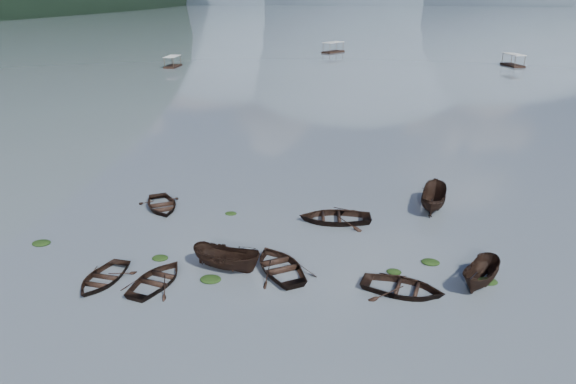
% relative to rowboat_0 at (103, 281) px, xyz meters
% --- Properties ---
extents(ground_plane, '(2400.00, 2400.00, 0.00)m').
position_rel_rowboat_0_xyz_m(ground_plane, '(8.20, -2.18, 0.00)').
color(ground_plane, '#4A535C').
extents(haze_mtn_a, '(520.00, 520.00, 280.00)m').
position_rel_rowboat_0_xyz_m(haze_mtn_a, '(-251.80, 897.82, 0.00)').
color(haze_mtn_a, '#475666').
rests_on(haze_mtn_a, ground).
extents(haze_mtn_b, '(520.00, 520.00, 340.00)m').
position_rel_rowboat_0_xyz_m(haze_mtn_b, '(-51.80, 897.82, 0.00)').
color(haze_mtn_b, '#475666').
rests_on(haze_mtn_b, ground).
extents(haze_mtn_c, '(520.00, 520.00, 260.00)m').
position_rel_rowboat_0_xyz_m(haze_mtn_c, '(148.20, 897.82, 0.00)').
color(haze_mtn_c, '#475666').
rests_on(haze_mtn_c, ground).
extents(rowboat_0, '(2.97, 3.98, 0.79)m').
position_rel_rowboat_0_xyz_m(rowboat_0, '(0.00, 0.00, 0.00)').
color(rowboat_0, black).
rests_on(rowboat_0, ground).
extents(rowboat_1, '(3.55, 4.44, 0.82)m').
position_rel_rowboat_0_xyz_m(rowboat_1, '(2.96, 0.35, 0.00)').
color(rowboat_1, black).
rests_on(rowboat_1, ground).
extents(rowboat_2, '(4.38, 2.34, 1.61)m').
position_rel_rowboat_0_xyz_m(rowboat_2, '(6.16, 2.54, 0.00)').
color(rowboat_2, black).
rests_on(rowboat_2, ground).
extents(rowboat_3, '(5.20, 5.53, 0.93)m').
position_rel_rowboat_0_xyz_m(rowboat_3, '(9.11, 2.97, 0.00)').
color(rowboat_3, black).
rests_on(rowboat_3, ground).
extents(rowboat_4, '(4.73, 3.73, 0.88)m').
position_rel_rowboat_0_xyz_m(rowboat_4, '(15.77, 1.98, 0.00)').
color(rowboat_4, black).
rests_on(rowboat_4, ground).
extents(rowboat_5, '(2.94, 4.01, 1.46)m').
position_rel_rowboat_0_xyz_m(rowboat_5, '(19.84, 3.58, 0.00)').
color(rowboat_5, black).
rests_on(rowboat_5, ground).
extents(rowboat_6, '(4.85, 5.20, 0.88)m').
position_rel_rowboat_0_xyz_m(rowboat_6, '(-1.09, 10.00, 0.00)').
color(rowboat_6, black).
rests_on(rowboat_6, ground).
extents(rowboat_7, '(5.32, 4.17, 1.00)m').
position_rel_rowboat_0_xyz_m(rowboat_7, '(11.37, 10.15, 0.00)').
color(rowboat_7, black).
rests_on(rowboat_7, ground).
extents(rowboat_8, '(2.36, 4.72, 1.74)m').
position_rel_rowboat_0_xyz_m(rowboat_8, '(18.00, 13.78, 0.00)').
color(rowboat_8, black).
rests_on(rowboat_8, ground).
extents(weed_clump_0, '(0.96, 0.78, 0.21)m').
position_rel_rowboat_0_xyz_m(weed_clump_0, '(1.96, 2.91, 0.00)').
color(weed_clump_0, black).
rests_on(weed_clump_0, ground).
extents(weed_clump_1, '(0.87, 0.70, 0.19)m').
position_rel_rowboat_0_xyz_m(weed_clump_1, '(6.60, 2.84, 0.00)').
color(weed_clump_1, black).
rests_on(weed_clump_1, ground).
extents(weed_clump_2, '(1.16, 0.93, 0.25)m').
position_rel_rowboat_0_xyz_m(weed_clump_2, '(5.65, 1.18, 0.00)').
color(weed_clump_2, black).
rests_on(weed_clump_2, ground).
extents(weed_clump_3, '(0.83, 0.70, 0.19)m').
position_rel_rowboat_0_xyz_m(weed_clump_3, '(15.35, 3.94, 0.00)').
color(weed_clump_3, black).
rests_on(weed_clump_3, ground).
extents(weed_clump_4, '(1.06, 0.84, 0.22)m').
position_rel_rowboat_0_xyz_m(weed_clump_4, '(20.27, 3.87, 0.00)').
color(weed_clump_4, black).
rests_on(weed_clump_4, ground).
extents(weed_clump_5, '(1.14, 0.92, 0.24)m').
position_rel_rowboat_0_xyz_m(weed_clump_5, '(-6.01, 3.26, 0.00)').
color(weed_clump_5, black).
rests_on(weed_clump_5, ground).
extents(weed_clump_6, '(0.83, 0.69, 0.17)m').
position_rel_rowboat_0_xyz_m(weed_clump_6, '(4.09, 9.95, 0.00)').
color(weed_clump_6, black).
rests_on(weed_clump_6, ground).
extents(weed_clump_7, '(1.06, 0.84, 0.23)m').
position_rel_rowboat_0_xyz_m(weed_clump_7, '(17.39, 5.42, 0.00)').
color(weed_clump_7, black).
rests_on(weed_clump_7, ground).
extents(pontoon_left, '(2.81, 5.76, 2.14)m').
position_rel_rowboat_0_xyz_m(pontoon_left, '(-30.29, 80.96, 0.00)').
color(pontoon_left, black).
rests_on(pontoon_left, ground).
extents(pontoon_centre, '(5.68, 6.98, 2.50)m').
position_rel_rowboat_0_xyz_m(pontoon_centre, '(-0.61, 115.28, 0.00)').
color(pontoon_centre, black).
rests_on(pontoon_centre, ground).
extents(pontoon_right, '(4.22, 6.65, 2.37)m').
position_rel_rowboat_0_xyz_m(pontoon_right, '(39.63, 96.30, 0.00)').
color(pontoon_right, black).
rests_on(pontoon_right, ground).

